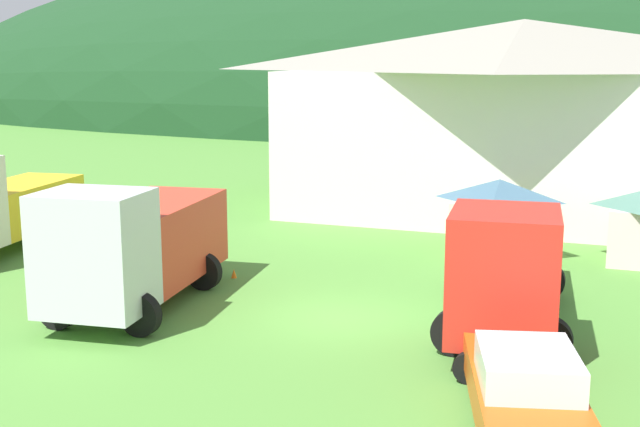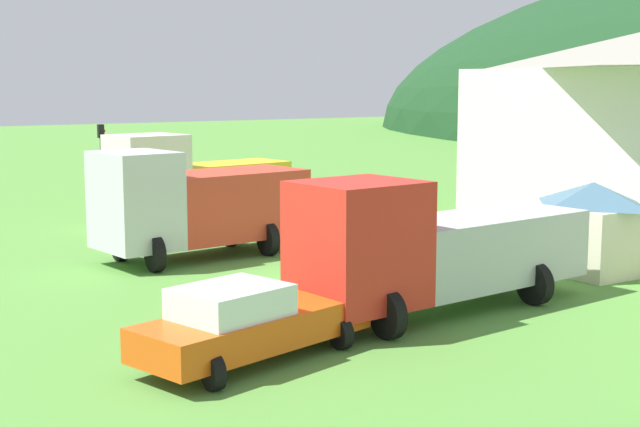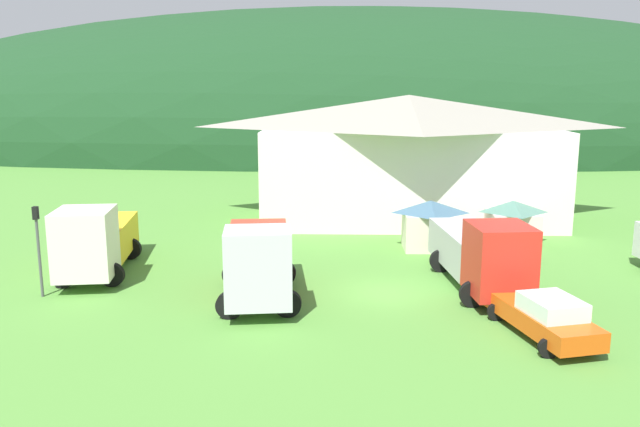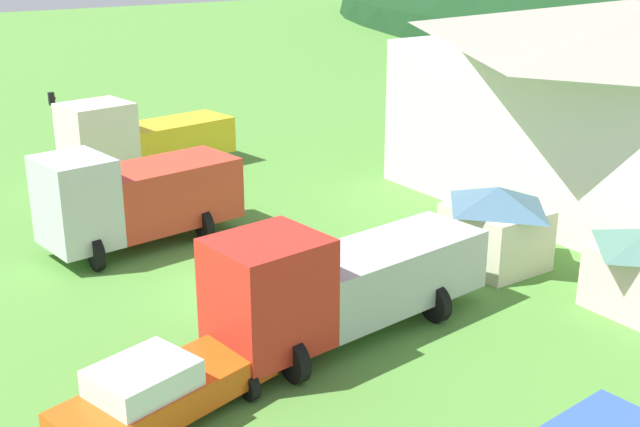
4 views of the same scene
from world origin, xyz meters
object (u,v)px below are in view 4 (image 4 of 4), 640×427
at_px(traffic_light_west, 55,127).
at_px(traffic_cone_near_pickup, 244,233).
at_px(service_pickup_orange, 162,390).
at_px(tow_truck_silver, 133,196).
at_px(play_shed_cream, 496,225).
at_px(crane_truck_red, 336,281).
at_px(heavy_rig_striped, 136,138).

xyz_separation_m(traffic_light_west, traffic_cone_near_pickup, (10.60, 3.47, -2.45)).
xyz_separation_m(service_pickup_orange, traffic_cone_near_pickup, (-9.65, 7.47, -0.83)).
bearing_deg(tow_truck_silver, service_pickup_orange, 64.12).
distance_m(tow_truck_silver, service_pickup_orange, 11.46).
xyz_separation_m(play_shed_cream, crane_truck_red, (1.24, -7.34, 0.28)).
bearing_deg(heavy_rig_striped, traffic_light_west, -28.65).
height_order(play_shed_cream, traffic_light_west, traffic_light_west).
bearing_deg(traffic_light_west, play_shed_cream, 26.36).
relative_size(heavy_rig_striped, traffic_cone_near_pickup, 14.60).
bearing_deg(traffic_light_west, heavy_rig_striped, 69.25).
xyz_separation_m(crane_truck_red, service_pickup_orange, (1.08, -5.55, -0.87)).
xyz_separation_m(tow_truck_silver, crane_truck_red, (9.71, 1.81, -0.12)).
bearing_deg(traffic_cone_near_pickup, heavy_rig_striped, -178.49).
bearing_deg(traffic_cone_near_pickup, crane_truck_red, -12.63).
bearing_deg(traffic_light_west, traffic_cone_near_pickup, 18.13).
bearing_deg(traffic_light_west, tow_truck_silver, -1.55).
height_order(heavy_rig_striped, traffic_cone_near_pickup, heavy_rig_striped).
distance_m(play_shed_cream, crane_truck_red, 7.45).
xyz_separation_m(heavy_rig_striped, crane_truck_red, (17.95, -1.67, -0.05)).
relative_size(play_shed_cream, traffic_cone_near_pickup, 5.60).
distance_m(heavy_rig_striped, tow_truck_silver, 8.95).
distance_m(play_shed_cream, traffic_light_west, 20.04).
xyz_separation_m(heavy_rig_striped, tow_truck_silver, (8.24, -3.48, 0.07)).
height_order(heavy_rig_striped, traffic_light_west, traffic_light_west).
bearing_deg(service_pickup_orange, traffic_light_west, -115.95).
bearing_deg(tow_truck_silver, play_shed_cream, 130.45).
bearing_deg(heavy_rig_striped, play_shed_cream, 100.82).
bearing_deg(heavy_rig_striped, tow_truck_silver, 59.21).
distance_m(play_shed_cream, traffic_cone_near_pickup, 9.22).
distance_m(tow_truck_silver, traffic_cone_near_pickup, 4.30).
relative_size(heavy_rig_striped, crane_truck_red, 0.94).
bearing_deg(service_pickup_orange, crane_truck_red, 176.24).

